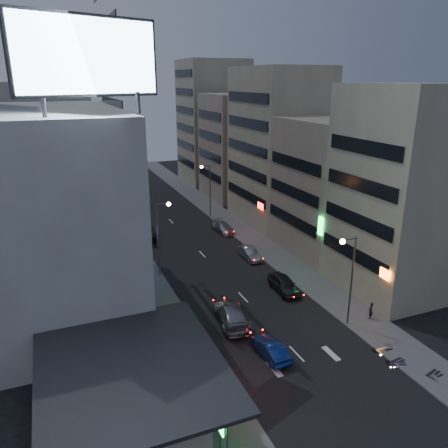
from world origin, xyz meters
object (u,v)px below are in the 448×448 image
road_car_blue (270,349)px  scooter_silver_b (389,340)px  person (371,311)px  scooter_black_b (401,351)px  scooter_blue (406,356)px  scooter_silver_a (439,365)px  parked_car_right_near (284,284)px  scooter_black_a (435,362)px  road_car_silver (232,314)px  parked_car_right_mid (250,253)px  parked_car_right_far (224,228)px  parked_car_left (144,232)px

road_car_blue → scooter_silver_b: 9.64m
person → scooter_black_b: person is taller
person → scooter_blue: size_ratio=0.89×
scooter_blue → scooter_black_b: 0.61m
road_car_blue → scooter_silver_a: road_car_blue is taller
scooter_silver_a → scooter_silver_b: scooter_silver_b is taller
parked_car_right_near → scooter_silver_b: parked_car_right_near is taller
road_car_blue → scooter_blue: 10.10m
parked_car_right_near → scooter_black_a: size_ratio=2.53×
road_car_silver → scooter_black_b: road_car_silver is taller
scooter_silver_b → parked_car_right_mid: bearing=6.9°
parked_car_right_near → road_car_silver: 8.05m
scooter_black_a → scooter_black_b: 2.40m
parked_car_right_far → scooter_black_b: 32.00m
parked_car_right_near → scooter_silver_a: parked_car_right_near is taller
road_car_silver → road_car_blue: bearing=109.0°
parked_car_left → road_car_silver: road_car_silver is taller
parked_car_right_mid → parked_car_left: 15.41m
road_car_blue → scooter_black_a: road_car_blue is taller
scooter_black_a → scooter_blue: bearing=28.8°
road_car_silver → parked_car_right_mid: bearing=-111.1°
parked_car_right_mid → scooter_blue: size_ratio=2.42×
parked_car_right_far → road_car_blue: size_ratio=1.15×
road_car_silver → scooter_black_a: 16.16m
road_car_blue → person: person is taller
road_car_blue → scooter_black_b: 9.95m
parked_car_right_near → parked_car_left: parked_car_left is taller
scooter_black_b → scooter_blue: bearing=163.4°
parked_car_right_mid → scooter_black_a: (3.53, -24.13, 0.01)m
scooter_black_a → scooter_silver_b: size_ratio=0.98×
parked_car_right_mid → parked_car_right_far: size_ratio=0.88×
parked_car_right_near → scooter_silver_b: (2.91, -11.63, -0.10)m
road_car_blue → scooter_black_a: bearing=148.7°
scooter_black_a → scooter_blue: 2.00m
parked_car_right_mid → scooter_silver_a: parked_car_right_mid is taller
road_car_blue → scooter_blue: (8.99, -4.60, -0.03)m
person → scooter_blue: person is taller
road_car_blue → scooter_black_a: size_ratio=2.20×
parked_car_left → scooter_black_a: bearing=118.8°
scooter_black_b → road_car_blue: bearing=60.9°
scooter_black_b → scooter_silver_a: bearing=-157.6°
scooter_blue → scooter_silver_b: bearing=15.9°
road_car_blue → parked_car_left: bearing=-85.0°
parked_car_right_near → scooter_blue: bearing=-76.0°
parked_car_right_near → road_car_silver: size_ratio=0.80×
scooter_silver_b → parked_car_right_near: bearing=14.1°
parked_car_left → road_car_blue: (3.22, -29.77, -0.14)m
parked_car_right_near → parked_car_right_far: size_ratio=1.00×
scooter_silver_a → scooter_black_b: size_ratio=0.96×
person → scooter_silver_b: size_ratio=0.80×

